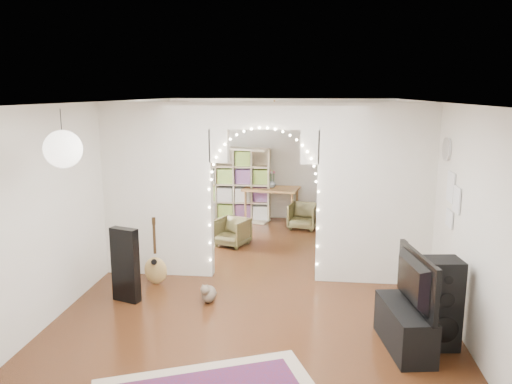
# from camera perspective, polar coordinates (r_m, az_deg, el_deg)

# --- Properties ---
(floor) EXTENTS (7.50, 7.50, 0.00)m
(floor) POSITION_cam_1_polar(r_m,az_deg,el_deg) (7.94, 0.88, -9.61)
(floor) COLOR black
(floor) RESTS_ON ground
(ceiling) EXTENTS (5.00, 7.50, 0.02)m
(ceiling) POSITION_cam_1_polar(r_m,az_deg,el_deg) (7.41, 0.94, 10.28)
(ceiling) COLOR white
(ceiling) RESTS_ON wall_back
(wall_back) EXTENTS (5.00, 0.02, 2.70)m
(wall_back) POSITION_cam_1_polar(r_m,az_deg,el_deg) (11.25, 2.73, 3.73)
(wall_back) COLOR silver
(wall_back) RESTS_ON floor
(wall_front) EXTENTS (5.00, 0.02, 2.70)m
(wall_front) POSITION_cam_1_polar(r_m,az_deg,el_deg) (3.98, -4.33, -10.64)
(wall_front) COLOR silver
(wall_front) RESTS_ON floor
(wall_left) EXTENTS (0.02, 7.50, 2.70)m
(wall_left) POSITION_cam_1_polar(r_m,az_deg,el_deg) (8.18, -16.81, 0.37)
(wall_left) COLOR silver
(wall_left) RESTS_ON floor
(wall_right) EXTENTS (0.02, 7.50, 2.70)m
(wall_right) POSITION_cam_1_polar(r_m,az_deg,el_deg) (7.74, 19.67, -0.42)
(wall_right) COLOR silver
(wall_right) RESTS_ON floor
(divider_wall) EXTENTS (5.00, 0.20, 2.70)m
(divider_wall) POSITION_cam_1_polar(r_m,az_deg,el_deg) (7.54, 0.91, 0.55)
(divider_wall) COLOR silver
(divider_wall) RESTS_ON floor
(fairy_lights) EXTENTS (1.64, 0.04, 1.60)m
(fairy_lights) POSITION_cam_1_polar(r_m,az_deg,el_deg) (7.39, 0.82, 1.31)
(fairy_lights) COLOR #FFEABF
(fairy_lights) RESTS_ON divider_wall
(window) EXTENTS (0.04, 1.20, 1.40)m
(window) POSITION_cam_1_polar(r_m,az_deg,el_deg) (9.80, -12.60, 3.23)
(window) COLOR white
(window) RESTS_ON wall_left
(wall_clock) EXTENTS (0.03, 0.31, 0.31)m
(wall_clock) POSITION_cam_1_polar(r_m,az_deg,el_deg) (7.05, 21.02, 4.58)
(wall_clock) COLOR white
(wall_clock) RESTS_ON wall_right
(picture_frames) EXTENTS (0.02, 0.50, 0.70)m
(picture_frames) POSITION_cam_1_polar(r_m,az_deg,el_deg) (6.75, 21.49, -0.88)
(picture_frames) COLOR white
(picture_frames) RESTS_ON wall_right
(paper_lantern) EXTENTS (0.40, 0.40, 0.40)m
(paper_lantern) POSITION_cam_1_polar(r_m,az_deg,el_deg) (5.65, -21.19, 4.60)
(paper_lantern) COLOR white
(paper_lantern) RESTS_ON ceiling
(ceiling_fan) EXTENTS (1.10, 1.10, 0.30)m
(ceiling_fan) POSITION_cam_1_polar(r_m,az_deg,el_deg) (9.41, 2.10, 8.67)
(ceiling_fan) COLOR #C48F41
(ceiling_fan) RESTS_ON ceiling
(guitar_case) EXTENTS (0.42, 0.25, 1.04)m
(guitar_case) POSITION_cam_1_polar(r_m,az_deg,el_deg) (7.12, -14.70, -8.07)
(guitar_case) COLOR black
(guitar_case) RESTS_ON floor
(acoustic_guitar) EXTENTS (0.37, 0.25, 0.88)m
(acoustic_guitar) POSITION_cam_1_polar(r_m,az_deg,el_deg) (7.66, -11.44, -7.59)
(acoustic_guitar) COLOR tan
(acoustic_guitar) RESTS_ON floor
(tabby_cat) EXTENTS (0.25, 0.47, 0.31)m
(tabby_cat) POSITION_cam_1_polar(r_m,az_deg,el_deg) (7.01, -5.47, -11.46)
(tabby_cat) COLOR brown
(tabby_cat) RESTS_ON floor
(floor_speaker) EXTENTS (0.45, 0.40, 1.03)m
(floor_speaker) POSITION_cam_1_polar(r_m,az_deg,el_deg) (6.08, 20.31, -11.87)
(floor_speaker) COLOR black
(floor_speaker) RESTS_ON floor
(media_console) EXTENTS (0.56, 1.05, 0.50)m
(media_console) POSITION_cam_1_polar(r_m,az_deg,el_deg) (6.03, 16.62, -14.60)
(media_console) COLOR black
(media_console) RESTS_ON floor
(tv) EXTENTS (0.32, 1.08, 0.62)m
(tv) POSITION_cam_1_polar(r_m,az_deg,el_deg) (5.81, 16.94, -9.62)
(tv) COLOR black
(tv) RESTS_ON media_console
(bookcase) EXTENTS (1.65, 0.84, 1.64)m
(bookcase) POSITION_cam_1_polar(r_m,az_deg,el_deg) (11.19, -2.47, 0.94)
(bookcase) COLOR #BFAE8A
(bookcase) RESTS_ON floor
(dining_table) EXTENTS (1.30, 0.97, 0.76)m
(dining_table) POSITION_cam_1_polar(r_m,az_deg,el_deg) (11.12, 1.80, 0.16)
(dining_table) COLOR brown
(dining_table) RESTS_ON floor
(flower_vase) EXTENTS (0.21, 0.21, 0.19)m
(flower_vase) POSITION_cam_1_polar(r_m,az_deg,el_deg) (11.09, 1.81, 1.02)
(flower_vase) COLOR white
(flower_vase) RESTS_ON dining_table
(dining_chair_left) EXTENTS (0.73, 0.73, 0.52)m
(dining_chair_left) POSITION_cam_1_polar(r_m,az_deg,el_deg) (9.41, -2.75, -4.59)
(dining_chair_left) COLOR brown
(dining_chair_left) RESTS_ON floor
(dining_chair_right) EXTENTS (0.69, 0.70, 0.54)m
(dining_chair_right) POSITION_cam_1_polar(r_m,az_deg,el_deg) (10.58, 5.45, -2.76)
(dining_chair_right) COLOR brown
(dining_chair_right) RESTS_ON floor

